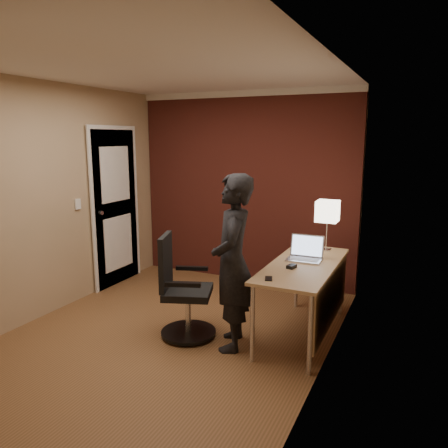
% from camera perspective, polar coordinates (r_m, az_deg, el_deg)
% --- Properties ---
extents(room, '(4.00, 4.00, 4.00)m').
position_cam_1_polar(room, '(5.53, -1.51, 5.60)').
color(room, brown).
rests_on(room, ground).
extents(desk, '(0.60, 1.50, 0.73)m').
position_cam_1_polar(desk, '(4.27, 11.26, -6.87)').
color(desk, tan).
rests_on(desk, ground).
extents(desk_lamp, '(0.22, 0.22, 0.54)m').
position_cam_1_polar(desk_lamp, '(4.70, 13.36, 1.55)').
color(desk_lamp, silver).
rests_on(desk_lamp, desk).
extents(laptop, '(0.34, 0.27, 0.23)m').
position_cam_1_polar(laptop, '(4.39, 10.61, -3.73)').
color(laptop, silver).
rests_on(laptop, desk).
extents(mouse, '(0.08, 0.11, 0.03)m').
position_cam_1_polar(mouse, '(4.08, 8.81, -5.50)').
color(mouse, black).
rests_on(mouse, desk).
extents(phone, '(0.09, 0.13, 0.01)m').
position_cam_1_polar(phone, '(3.76, 5.85, -7.10)').
color(phone, black).
rests_on(phone, desk).
extents(office_chair, '(0.57, 0.62, 0.99)m').
position_cam_1_polar(office_chair, '(4.28, -5.58, -8.99)').
color(office_chair, black).
rests_on(office_chair, ground).
extents(person, '(0.56, 0.68, 1.61)m').
position_cam_1_polar(person, '(3.95, 1.13, -5.06)').
color(person, black).
rests_on(person, ground).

